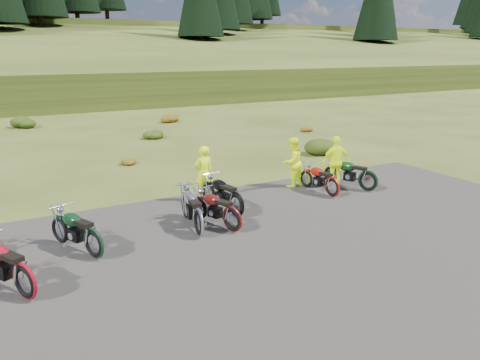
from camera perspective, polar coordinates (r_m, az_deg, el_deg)
ground at (r=12.36m, az=-0.05°, el=-6.89°), size 300.00×300.00×0.00m
gravel_pad at (r=10.81m, az=5.13°, el=-10.42°), size 20.00×12.00×0.04m
hill_slope at (r=60.45m, az=-23.82°, el=9.84°), size 300.00×45.97×9.37m
hill_plateau at (r=120.24m, az=-26.71°, el=11.76°), size 300.00×90.00×9.17m
shrub_3 at (r=32.28m, az=-24.78°, el=6.60°), size 1.56×1.56×0.92m
shrub_4 at (r=20.38m, az=-13.59°, el=2.41°), size 0.77×0.77×0.45m
shrub_5 at (r=26.16m, az=-10.61°, el=5.62°), size 1.03×1.03×0.61m
shrub_6 at (r=32.04m, az=-8.69°, el=7.65°), size 1.30×1.30×0.77m
shrub_7 at (r=22.39m, az=9.93°, el=4.39°), size 1.56×1.56×0.92m
shrub_8 at (r=28.31m, az=7.85°, el=6.32°), size 0.77×0.77×0.45m
motorcycle_1 at (r=10.33m, az=-24.48°, el=-13.18°), size 1.62×2.23×1.12m
motorcycle_2 at (r=11.61m, az=-17.22°, el=-9.18°), size 1.47×2.20×1.10m
motorcycle_3 at (r=12.39m, az=-4.98°, el=-6.90°), size 1.02×2.22×1.12m
motorcycle_4 at (r=12.62m, az=-0.94°, el=-6.41°), size 1.23×2.09×1.04m
motorcycle_5 at (r=13.71m, az=-0.48°, el=-4.58°), size 1.02×2.19×1.11m
motorcycle_6 at (r=15.81m, az=11.12°, el=-2.10°), size 0.81×1.95×1.00m
motorcycle_7 at (r=16.72m, az=15.24°, el=-1.39°), size 1.42×2.17×1.08m
person_middle at (r=14.90m, az=-4.44°, el=0.67°), size 0.69×0.48×1.80m
person_right_a at (r=16.57m, az=6.38°, el=2.08°), size 1.01×0.88×1.76m
person_right_b at (r=16.71m, az=11.61°, el=2.10°), size 1.14×0.66×1.84m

